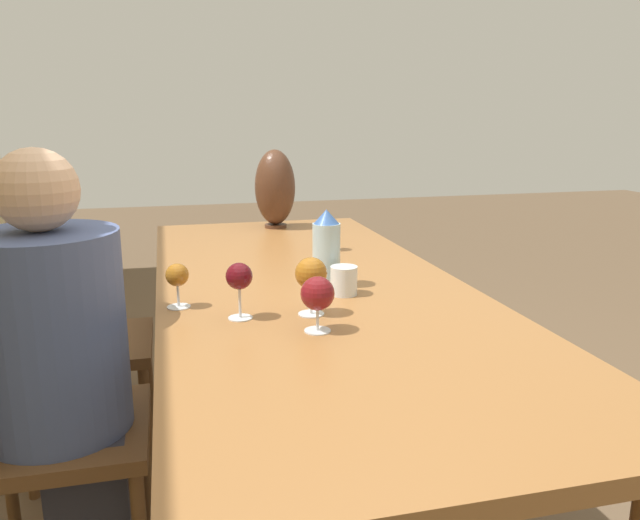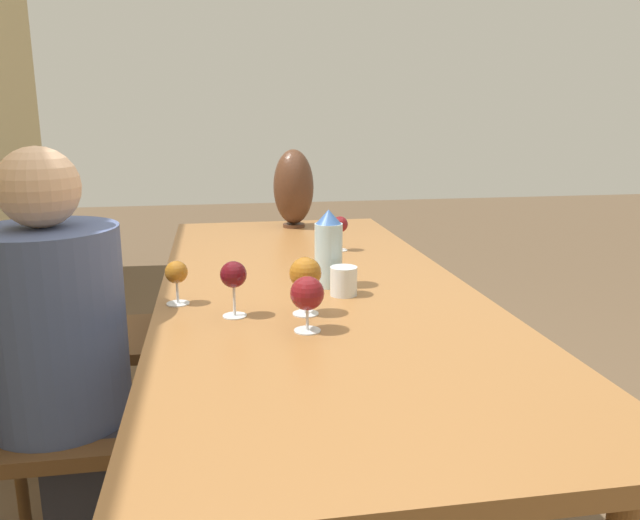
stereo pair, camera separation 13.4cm
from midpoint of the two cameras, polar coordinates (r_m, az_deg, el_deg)
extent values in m
plane|color=brown|center=(2.23, 1.32, -21.33)|extent=(14.00, 14.00, 0.00)
cube|color=#936033|center=(1.91, 1.44, -2.74)|extent=(2.24, 0.92, 0.04)
cylinder|color=#936033|center=(3.05, 4.39, -4.01)|extent=(0.07, 0.07, 0.72)
cylinder|color=#936033|center=(2.96, -9.28, -4.67)|extent=(0.07, 0.07, 0.72)
cylinder|color=#ADCCD6|center=(1.85, 2.85, 0.42)|extent=(0.08, 0.08, 0.19)
cone|color=#33599E|center=(1.83, 2.89, 3.98)|extent=(0.07, 0.07, 0.04)
cylinder|color=silver|center=(1.78, 4.33, -1.95)|extent=(0.08, 0.08, 0.08)
cylinder|color=#4C2D1E|center=(2.83, -1.05, 3.18)|extent=(0.10, 0.10, 0.01)
ellipsoid|color=#4C2D1E|center=(2.81, -1.07, 6.69)|extent=(0.18, 0.18, 0.33)
cylinder|color=silver|center=(2.35, 3.44, 0.89)|extent=(0.06, 0.06, 0.00)
cylinder|color=silver|center=(2.35, 3.46, 1.78)|extent=(0.01, 0.01, 0.07)
sphere|color=maroon|center=(2.33, 3.48, 3.27)|extent=(0.06, 0.06, 0.06)
cylinder|color=silver|center=(1.62, 1.04, -4.95)|extent=(0.07, 0.07, 0.00)
cylinder|color=silver|center=(1.61, 1.05, -3.68)|extent=(0.01, 0.01, 0.07)
sphere|color=#995B19|center=(1.59, 1.06, -1.22)|extent=(0.08, 0.08, 0.08)
cylinder|color=silver|center=(1.73, -10.70, -3.95)|extent=(0.06, 0.06, 0.00)
cylinder|color=silver|center=(1.72, -10.75, -2.93)|extent=(0.01, 0.01, 0.06)
sphere|color=#995B19|center=(1.71, -10.83, -1.11)|extent=(0.06, 0.06, 0.06)
cylinder|color=silver|center=(1.61, -5.44, -5.12)|extent=(0.06, 0.06, 0.00)
cylinder|color=silver|center=(1.60, -5.47, -3.73)|extent=(0.01, 0.01, 0.08)
sphere|color=#510C14|center=(1.58, -5.53, -1.35)|extent=(0.07, 0.07, 0.07)
cylinder|color=silver|center=(1.50, 1.41, -6.49)|extent=(0.06, 0.06, 0.00)
cylinder|color=silver|center=(1.49, 1.41, -5.41)|extent=(0.01, 0.01, 0.06)
sphere|color=maroon|center=(1.47, 1.43, -3.09)|extent=(0.08, 0.08, 0.08)
cube|color=brown|center=(1.84, -20.46, -13.91)|extent=(0.44, 0.44, 0.04)
cylinder|color=brown|center=(2.09, -13.57, -17.31)|extent=(0.04, 0.04, 0.44)
cylinder|color=brown|center=(2.16, -24.16, -17.18)|extent=(0.04, 0.04, 0.44)
cube|color=brown|center=(2.42, -17.71, -6.97)|extent=(0.44, 0.44, 0.04)
cube|color=brown|center=(2.39, -22.87, -1.57)|extent=(0.40, 0.03, 0.45)
cylinder|color=brown|center=(2.32, -13.14, -13.99)|extent=(0.04, 0.04, 0.44)
cylinder|color=brown|center=(2.66, -12.68, -10.25)|extent=(0.04, 0.04, 0.44)
cylinder|color=brown|center=(2.38, -22.58, -14.01)|extent=(0.04, 0.04, 0.44)
cylinder|color=brown|center=(2.72, -20.84, -10.37)|extent=(0.04, 0.04, 0.44)
cube|color=#2D2D38|center=(1.94, -17.93, -19.67)|extent=(0.27, 0.20, 0.48)
cylinder|color=#475684|center=(1.73, -21.22, -5.67)|extent=(0.37, 0.37, 0.52)
sphere|color=#D6A884|center=(1.66, -22.27, 6.17)|extent=(0.20, 0.20, 0.20)
camera|label=1|loc=(0.07, -87.84, 0.52)|focal=35.00mm
camera|label=2|loc=(0.07, 92.16, -0.52)|focal=35.00mm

